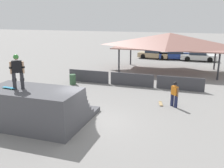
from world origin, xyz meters
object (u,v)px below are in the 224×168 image
at_px(skateboard_on_deck, 10,88).
at_px(parked_car_blue, 175,55).
at_px(trash_bin, 73,79).
at_px(parked_car_tan, 153,54).
at_px(parked_car_white, 198,56).
at_px(skater_on_deck, 17,69).
at_px(skateboard_on_ground, 161,103).
at_px(bystander_walking, 175,92).

bearing_deg(skateboard_on_deck, parked_car_blue, 80.53).
distance_m(trash_bin, parked_car_tan, 16.10).
bearing_deg(parked_car_blue, parked_car_tan, 172.73).
distance_m(parked_car_blue, parked_car_white, 2.89).
relative_size(skater_on_deck, skateboard_on_ground, 2.13).
height_order(skateboard_on_deck, skateboard_on_ground, skateboard_on_deck).
xyz_separation_m(skater_on_deck, parked_car_blue, (5.89, 23.97, -2.42)).
bearing_deg(parked_car_white, bystander_walking, -98.66).
distance_m(skateboard_on_deck, bystander_walking, 9.57).
bearing_deg(bystander_walking, skateboard_on_ground, 29.89).
distance_m(skater_on_deck, parked_car_white, 25.37).
bearing_deg(skateboard_on_deck, skateboard_on_ground, 45.11).
distance_m(skateboard_on_deck, trash_bin, 8.61).
bearing_deg(parked_car_blue, bystander_walking, -96.47).
xyz_separation_m(bystander_walking, trash_bin, (-8.55, 2.88, -0.54)).
height_order(bystander_walking, parked_car_white, bystander_walking).
distance_m(skateboard_on_ground, parked_car_blue, 18.38).
distance_m(skateboard_on_deck, parked_car_blue, 24.97).
bearing_deg(skater_on_deck, bystander_walking, 4.74).
distance_m(skater_on_deck, parked_car_blue, 24.80).
height_order(skateboard_on_deck, trash_bin, skateboard_on_deck).
relative_size(bystander_walking, parked_car_white, 0.36).
height_order(skateboard_on_deck, parked_car_tan, skateboard_on_deck).
xyz_separation_m(skateboard_on_deck, parked_car_white, (9.23, 23.81, -1.47)).
relative_size(skater_on_deck, parked_car_tan, 0.42).
xyz_separation_m(parked_car_tan, parked_car_blue, (2.87, 0.17, 0.00)).
relative_size(skater_on_deck, skateboard_on_deck, 2.12).
height_order(skater_on_deck, parked_car_blue, skater_on_deck).
relative_size(skateboard_on_deck, parked_car_white, 0.18).
relative_size(trash_bin, parked_car_tan, 0.20).
height_order(skater_on_deck, skateboard_on_ground, skater_on_deck).
bearing_deg(parked_car_white, parked_car_tan, 174.88).
bearing_deg(trash_bin, parked_car_blue, 65.42).
bearing_deg(trash_bin, skater_on_deck, -81.21).
distance_m(parked_car_tan, parked_car_white, 5.75).
distance_m(skateboard_on_deck, parked_car_tan, 24.22).
bearing_deg(skateboard_on_deck, skater_on_deck, 20.88).
relative_size(parked_car_tan, parked_car_white, 0.93).
bearing_deg(parked_car_blue, trash_bin, -125.28).
height_order(skater_on_deck, skateboard_on_deck, skater_on_deck).
relative_size(skateboard_on_ground, parked_car_tan, 0.20).
bearing_deg(parked_car_blue, skateboard_on_ground, -99.06).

